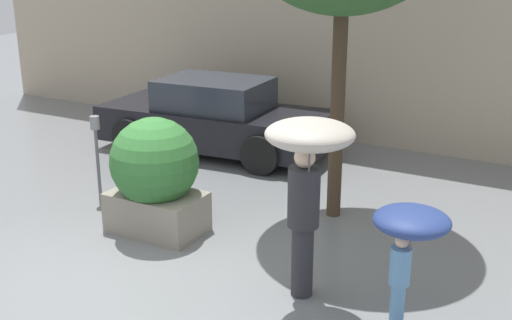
% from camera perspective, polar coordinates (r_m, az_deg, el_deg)
% --- Properties ---
extents(ground_plane, '(40.00, 40.00, 0.00)m').
position_cam_1_polar(ground_plane, '(7.95, -10.69, -9.53)').
color(ground_plane, slate).
extents(planter_box, '(1.26, 1.18, 1.59)m').
position_cam_1_polar(planter_box, '(8.63, -8.96, -1.27)').
color(planter_box, gray).
rests_on(planter_box, ground).
extents(person_adult, '(0.91, 0.91, 2.04)m').
position_cam_1_polar(person_adult, '(6.60, 4.59, -0.48)').
color(person_adult, '#2D2D33').
rests_on(person_adult, ground).
extents(person_child, '(0.74, 0.74, 1.33)m').
position_cam_1_polar(person_child, '(6.32, 13.47, -6.26)').
color(person_child, '#669ED1').
rests_on(person_child, ground).
extents(parked_car_near, '(4.44, 2.19, 1.39)m').
position_cam_1_polar(parked_car_near, '(12.14, -3.68, 3.73)').
color(parked_car_near, black).
rests_on(parked_car_near, ground).
extents(parking_meter, '(0.14, 0.14, 1.33)m').
position_cam_1_polar(parking_meter, '(9.86, -14.03, 1.68)').
color(parking_meter, '#595B60').
rests_on(parking_meter, ground).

